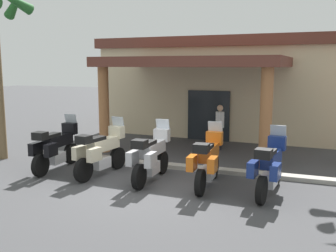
% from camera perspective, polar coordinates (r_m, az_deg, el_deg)
% --- Properties ---
extents(ground_plane, '(80.00, 80.00, 0.00)m').
position_cam_1_polar(ground_plane, '(10.14, -3.42, -8.92)').
color(ground_plane, '#424244').
extents(motel_building, '(11.17, 10.28, 4.35)m').
position_cam_1_polar(motel_building, '(18.58, 8.58, 6.18)').
color(motel_building, beige).
rests_on(motel_building, ground_plane).
extents(motorcycle_black, '(0.71, 2.21, 1.61)m').
position_cam_1_polar(motorcycle_black, '(11.92, -16.52, -3.08)').
color(motorcycle_black, black).
rests_on(motorcycle_black, ground_plane).
extents(motorcycle_cream, '(0.81, 2.21, 1.61)m').
position_cam_1_polar(motorcycle_cream, '(11.04, -10.08, -3.79)').
color(motorcycle_cream, black).
rests_on(motorcycle_cream, ground_plane).
extents(motorcycle_silver, '(0.71, 2.21, 1.61)m').
position_cam_1_polar(motorcycle_silver, '(10.33, -2.59, -4.55)').
color(motorcycle_silver, black).
rests_on(motorcycle_silver, ground_plane).
extents(motorcycle_orange, '(0.71, 2.21, 1.61)m').
position_cam_1_polar(motorcycle_orange, '(9.91, 5.98, -5.18)').
color(motorcycle_orange, black).
rests_on(motorcycle_orange, ground_plane).
extents(motorcycle_blue, '(0.77, 2.21, 1.61)m').
position_cam_1_polar(motorcycle_blue, '(9.58, 15.02, -5.94)').
color(motorcycle_blue, black).
rests_on(motorcycle_blue, ground_plane).
extents(pedestrian, '(0.32, 0.52, 1.69)m').
position_cam_1_polar(pedestrian, '(14.31, 7.78, 0.32)').
color(pedestrian, black).
rests_on(pedestrian, ground_plane).
extents(curb_strip, '(9.83, 0.36, 0.12)m').
position_cam_1_polar(curb_strip, '(11.83, 0.26, -5.97)').
color(curb_strip, '#ADA89E').
rests_on(curb_strip, ground_plane).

